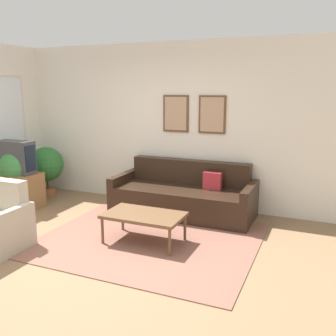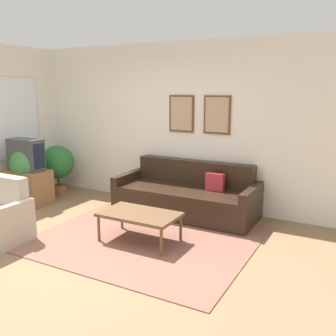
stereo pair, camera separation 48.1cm
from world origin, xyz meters
name	(u,v)px [view 1 (the left image)]	position (x,y,z in m)	size (l,w,h in m)	color
ground_plane	(79,258)	(0.00, 0.00, 0.00)	(16.00, 16.00, 0.00)	#846647
area_rug	(150,239)	(0.52, 0.83, 0.01)	(2.78, 2.38, 0.01)	brown
wall_back	(164,125)	(0.01, 2.46, 1.35)	(8.00, 0.09, 2.70)	white
couch	(184,196)	(0.56, 1.99, 0.29)	(2.22, 0.90, 0.82)	black
coffee_table	(144,216)	(0.50, 0.71, 0.36)	(1.01, 0.59, 0.39)	brown
tv_stand	(18,191)	(-2.07, 1.19, 0.30)	(0.73, 0.48, 0.59)	olive
tv	(16,157)	(-2.07, 1.19, 0.86)	(0.63, 0.28, 0.54)	#424247
potted_plant_tall	(18,170)	(-2.07, 1.21, 0.65)	(0.58, 0.58, 0.98)	slate
potted_plant_by_window	(46,166)	(-2.08, 1.91, 0.58)	(0.62, 0.62, 0.92)	#935638
potted_plant_small	(25,170)	(-2.33, 1.64, 0.53)	(0.53, 0.53, 0.85)	slate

